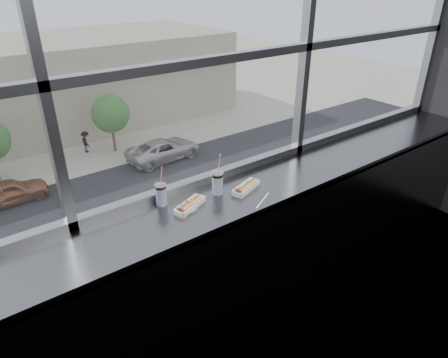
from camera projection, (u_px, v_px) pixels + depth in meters
wall_back_lower at (205, 241)px, 3.29m from camera, size 6.00×0.00×6.00m
window_glass at (198, 12)px, 2.49m from camera, size 6.00×0.00×6.00m
window_mullions at (199, 13)px, 2.48m from camera, size 6.00×0.08×2.40m
counter at (226, 201)px, 2.86m from camera, size 6.00×0.55×0.06m
counter_fascia at (246, 276)px, 2.92m from camera, size 6.00×0.04×1.04m
hotdog_tray_left at (190, 204)px, 2.70m from camera, size 0.27×0.18×0.06m
hotdog_tray_right at (246, 187)px, 2.92m from camera, size 0.27×0.16×0.06m
soda_cup_left at (161, 194)px, 2.71m from camera, size 0.08×0.08×0.30m
soda_cup_right at (217, 182)px, 2.85m from camera, size 0.09×0.09×0.32m
loose_straw at (263, 201)px, 2.79m from camera, size 0.21×0.11×0.01m
wrapper at (190, 210)px, 2.67m from camera, size 0.10×0.07×0.03m
street_asphalt at (12, 236)px, 22.82m from camera, size 80.00×10.00×0.06m
car_far_c at (163, 146)px, 31.58m from camera, size 3.17×6.79×2.21m
car_near_c at (9, 263)px, 19.11m from camera, size 3.10×6.33×2.04m
car_near_d at (126, 223)px, 22.34m from camera, size 2.64×5.71×1.86m
car_far_b at (8, 188)px, 25.59m from camera, size 2.85×6.50×2.14m
pedestrian_d at (86, 140)px, 32.85m from camera, size 0.73×0.97×2.18m
pedestrian_c at (55, 154)px, 30.50m from camera, size 0.93×0.70×2.09m
tree_right at (110, 114)px, 32.14m from camera, size 3.08×3.08×4.81m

